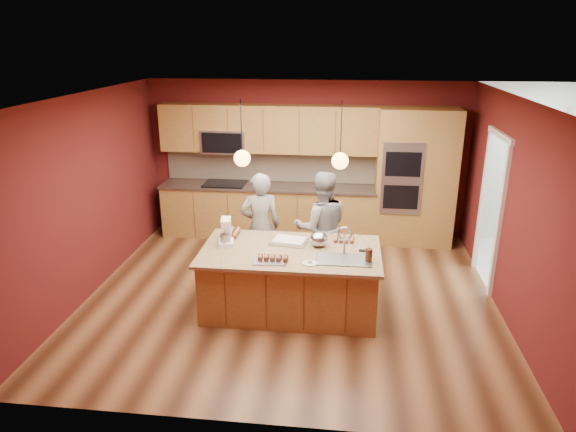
# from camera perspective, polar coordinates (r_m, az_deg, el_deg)

# --- Properties ---
(floor) EXTENTS (5.50, 5.50, 0.00)m
(floor) POSITION_cam_1_polar(r_m,az_deg,el_deg) (7.17, 0.29, -8.83)
(floor) COLOR #412413
(floor) RESTS_ON ground
(ceiling) EXTENTS (5.50, 5.50, 0.00)m
(ceiling) POSITION_cam_1_polar(r_m,az_deg,el_deg) (6.35, 0.34, 13.17)
(ceiling) COLOR white
(ceiling) RESTS_ON ground
(wall_back) EXTENTS (5.50, 0.00, 5.50)m
(wall_back) POSITION_cam_1_polar(r_m,az_deg,el_deg) (9.04, 2.07, 6.34)
(wall_back) COLOR #4F1413
(wall_back) RESTS_ON ground
(wall_front) EXTENTS (5.50, 0.00, 5.50)m
(wall_front) POSITION_cam_1_polar(r_m,az_deg,el_deg) (4.35, -3.35, -8.61)
(wall_front) COLOR #4F1413
(wall_front) RESTS_ON ground
(wall_left) EXTENTS (0.00, 5.00, 5.00)m
(wall_left) POSITION_cam_1_polar(r_m,az_deg,el_deg) (7.44, -21.25, 2.14)
(wall_left) COLOR #4F1413
(wall_left) RESTS_ON ground
(wall_right) EXTENTS (0.00, 5.00, 5.00)m
(wall_right) POSITION_cam_1_polar(r_m,az_deg,el_deg) (6.91, 23.60, 0.57)
(wall_right) COLOR #4F1413
(wall_right) RESTS_ON ground
(cabinet_run) EXTENTS (3.74, 0.64, 2.30)m
(cabinet_run) POSITION_cam_1_polar(r_m,az_deg,el_deg) (8.96, -2.44, 3.81)
(cabinet_run) COLOR brown
(cabinet_run) RESTS_ON floor
(oven_column) EXTENTS (1.30, 0.62, 2.30)m
(oven_column) POSITION_cam_1_polar(r_m,az_deg,el_deg) (8.84, 13.93, 4.15)
(oven_column) COLOR brown
(oven_column) RESTS_ON floor
(doorway_trim) EXTENTS (0.08, 1.11, 2.20)m
(doorway_trim) POSITION_cam_1_polar(r_m,az_deg,el_deg) (7.73, 21.56, 0.37)
(doorway_trim) COLOR white
(doorway_trim) RESTS_ON wall_right
(pendant_left) EXTENTS (0.20, 0.20, 0.80)m
(pendant_left) POSITION_cam_1_polar(r_m,az_deg,el_deg) (6.22, -5.11, 6.44)
(pendant_left) COLOR black
(pendant_left) RESTS_ON ceiling
(pendant_right) EXTENTS (0.20, 0.20, 0.80)m
(pendant_right) POSITION_cam_1_polar(r_m,az_deg,el_deg) (6.09, 5.81, 6.15)
(pendant_right) COLOR black
(pendant_right) RESTS_ON ceiling
(island) EXTENTS (2.26, 1.27, 1.21)m
(island) POSITION_cam_1_polar(r_m,az_deg,el_deg) (6.66, 0.40, -7.03)
(island) COLOR brown
(island) RESTS_ON floor
(person_left) EXTENTS (0.66, 0.53, 1.59)m
(person_left) POSITION_cam_1_polar(r_m,az_deg,el_deg) (7.39, -3.10, -1.18)
(person_left) COLOR black
(person_left) RESTS_ON floor
(person_right) EXTENTS (0.90, 0.76, 1.64)m
(person_right) POSITION_cam_1_polar(r_m,az_deg,el_deg) (7.29, 3.74, -1.30)
(person_right) COLOR slate
(person_right) RESTS_ON floor
(stand_mixer) EXTENTS (0.22, 0.28, 0.35)m
(stand_mixer) POSITION_cam_1_polar(r_m,az_deg,el_deg) (6.66, -6.88, -1.93)
(stand_mixer) COLOR white
(stand_mixer) RESTS_ON island
(sheet_cake) EXTENTS (0.52, 0.42, 0.05)m
(sheet_cake) POSITION_cam_1_polar(r_m,az_deg,el_deg) (6.71, 0.13, -2.79)
(sheet_cake) COLOR #B9BBC1
(sheet_cake) RESTS_ON island
(cooling_rack) EXTENTS (0.42, 0.31, 0.02)m
(cooling_rack) POSITION_cam_1_polar(r_m,az_deg,el_deg) (6.18, -1.98, -4.93)
(cooling_rack) COLOR #A1A4A8
(cooling_rack) RESTS_ON island
(mixing_bowl) EXTENTS (0.24, 0.24, 0.20)m
(mixing_bowl) POSITION_cam_1_polar(r_m,az_deg,el_deg) (6.59, 3.42, -2.59)
(mixing_bowl) COLOR #ADAEB4
(mixing_bowl) RESTS_ON island
(plate) EXTENTS (0.18, 0.18, 0.01)m
(plate) POSITION_cam_1_polar(r_m,az_deg,el_deg) (6.11, 2.43, -5.27)
(plate) COLOR silver
(plate) RESTS_ON island
(tumbler) EXTENTS (0.08, 0.08, 0.17)m
(tumbler) POSITION_cam_1_polar(r_m,az_deg,el_deg) (6.21, 8.96, -4.35)
(tumbler) COLOR #3A1C10
(tumbler) RESTS_ON island
(phone) EXTENTS (0.12, 0.07, 0.01)m
(phone) POSITION_cam_1_polar(r_m,az_deg,el_deg) (6.52, 8.40, -3.84)
(phone) COLOR black
(phone) RESTS_ON island
(cupcakes_left) EXTENTS (0.24, 0.32, 0.07)m
(cupcakes_left) POSITION_cam_1_polar(r_m,az_deg,el_deg) (7.00, -6.39, -1.84)
(cupcakes_left) COLOR #B57245
(cupcakes_left) RESTS_ON island
(cupcakes_rack) EXTENTS (0.38, 0.15, 0.07)m
(cupcakes_rack) POSITION_cam_1_polar(r_m,az_deg,el_deg) (6.16, -1.69, -4.60)
(cupcakes_rack) COLOR #B57245
(cupcakes_rack) RESTS_ON island
(cupcakes_right) EXTENTS (0.28, 0.21, 0.06)m
(cupcakes_right) POSITION_cam_1_polar(r_m,az_deg,el_deg) (6.80, 6.22, -2.54)
(cupcakes_right) COLOR #B57245
(cupcakes_right) RESTS_ON island
(dryer) EXTENTS (0.73, 0.75, 1.07)m
(dryer) POSITION_cam_1_polar(r_m,az_deg,el_deg) (9.09, 29.06, -1.44)
(dryer) COLOR white
(dryer) RESTS_ON floor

